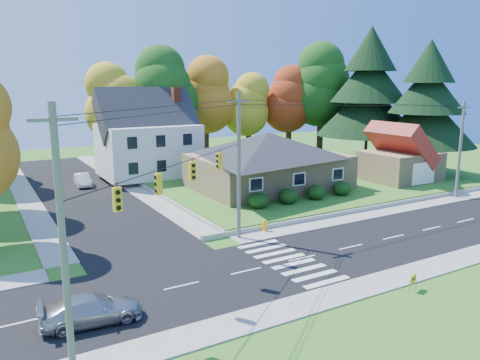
# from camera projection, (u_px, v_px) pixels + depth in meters

# --- Properties ---
(ground) EXTENTS (120.00, 120.00, 0.00)m
(ground) POSITION_uv_depth(u_px,v_px,m) (302.00, 258.00, 28.73)
(ground) COLOR #3D7923
(road_main) EXTENTS (90.00, 8.00, 0.02)m
(road_main) POSITION_uv_depth(u_px,v_px,m) (302.00, 258.00, 28.73)
(road_main) COLOR black
(road_main) RESTS_ON ground
(road_cross) EXTENTS (8.00, 44.00, 0.02)m
(road_cross) POSITION_uv_depth(u_px,v_px,m) (80.00, 190.00, 46.86)
(road_cross) COLOR black
(road_cross) RESTS_ON ground
(sidewalk_north) EXTENTS (90.00, 2.00, 0.08)m
(sidewalk_north) POSITION_uv_depth(u_px,v_px,m) (259.00, 235.00, 32.96)
(sidewalk_north) COLOR #9C9A90
(sidewalk_north) RESTS_ON ground
(sidewalk_south) EXTENTS (90.00, 2.00, 0.08)m
(sidewalk_south) POSITION_uv_depth(u_px,v_px,m) (360.00, 288.00, 24.49)
(sidewalk_south) COLOR #9C9A90
(sidewalk_south) RESTS_ON ground
(lawn) EXTENTS (30.00, 30.00, 0.50)m
(lawn) POSITION_uv_depth(u_px,v_px,m) (280.00, 176.00, 52.85)
(lawn) COLOR #3D7923
(lawn) RESTS_ON ground
(ranch_house) EXTENTS (14.60, 10.60, 5.40)m
(ranch_house) POSITION_uv_depth(u_px,v_px,m) (268.00, 159.00, 45.55)
(ranch_house) COLOR tan
(ranch_house) RESTS_ON lawn
(colonial_house) EXTENTS (10.40, 8.40, 9.60)m
(colonial_house) POSITION_uv_depth(u_px,v_px,m) (148.00, 138.00, 51.56)
(colonial_house) COLOR silver
(colonial_house) RESTS_ON lawn
(garage) EXTENTS (7.30, 6.30, 4.60)m
(garage) POSITION_uv_depth(u_px,v_px,m) (400.00, 158.00, 49.09)
(garage) COLOR tan
(garage) RESTS_ON lawn
(hedge_row) EXTENTS (10.70, 1.70, 1.27)m
(hedge_row) POSITION_uv_depth(u_px,v_px,m) (302.00, 194.00, 40.48)
(hedge_row) COLOR #163A10
(hedge_row) RESTS_ON lawn
(traffic_infrastructure) EXTENTS (38.10, 10.66, 10.00)m
(traffic_infrastructure) POSITION_uv_depth(u_px,v_px,m) (289.00, 173.00, 28.76)
(traffic_infrastructure) COLOR #666059
(traffic_infrastructure) RESTS_ON ground
(tree_lot_0) EXTENTS (6.72, 6.72, 12.51)m
(tree_lot_0) POSITION_uv_depth(u_px,v_px,m) (113.00, 103.00, 54.89)
(tree_lot_0) COLOR #3F2A19
(tree_lot_0) RESTS_ON lawn
(tree_lot_1) EXTENTS (7.84, 7.84, 14.60)m
(tree_lot_1) POSITION_uv_depth(u_px,v_px,m) (164.00, 91.00, 56.71)
(tree_lot_1) COLOR #3F2A19
(tree_lot_1) RESTS_ON lawn
(tree_lot_2) EXTENTS (7.28, 7.28, 13.56)m
(tree_lot_2) POSITION_uv_depth(u_px,v_px,m) (205.00, 96.00, 60.63)
(tree_lot_2) COLOR #3F2A19
(tree_lot_2) RESTS_ON lawn
(tree_lot_3) EXTENTS (6.16, 6.16, 11.47)m
(tree_lot_3) POSITION_uv_depth(u_px,v_px,m) (249.00, 105.00, 62.98)
(tree_lot_3) COLOR #3F2A19
(tree_lot_3) RESTS_ON lawn
(tree_lot_4) EXTENTS (6.72, 6.72, 12.51)m
(tree_lot_4) POSITION_uv_depth(u_px,v_px,m) (289.00, 99.00, 64.94)
(tree_lot_4) COLOR #3F2A19
(tree_lot_4) RESTS_ON lawn
(tree_lot_5) EXTENTS (8.40, 8.40, 15.64)m
(tree_lot_5) POSITION_uv_depth(u_px,v_px,m) (322.00, 85.00, 64.80)
(tree_lot_5) COLOR #3F2A19
(tree_lot_5) RESTS_ON lawn
(conifer_east_a) EXTENTS (12.80, 12.80, 16.96)m
(conifer_east_a) POSITION_uv_depth(u_px,v_px,m) (369.00, 92.00, 58.69)
(conifer_east_a) COLOR #3F2A19
(conifer_east_a) RESTS_ON lawn
(conifer_east_b) EXTENTS (11.20, 11.20, 14.84)m
(conifer_east_b) POSITION_uv_depth(u_px,v_px,m) (427.00, 104.00, 52.62)
(conifer_east_b) COLOR #3F2A19
(conifer_east_b) RESTS_ON lawn
(silver_sedan) EXTENTS (4.60, 2.20, 1.29)m
(silver_sedan) POSITION_uv_depth(u_px,v_px,m) (91.00, 310.00, 20.85)
(silver_sedan) COLOR #A7A8AE
(silver_sedan) RESTS_ON road_main
(white_car) EXTENTS (1.60, 3.98, 1.29)m
(white_car) POSITION_uv_depth(u_px,v_px,m) (83.00, 180.00, 48.73)
(white_car) COLOR silver
(white_car) RESTS_ON road_cross
(fire_hydrant) EXTENTS (0.51, 0.41, 0.91)m
(fire_hydrant) POSITION_uv_depth(u_px,v_px,m) (265.00, 226.00, 33.80)
(fire_hydrant) COLOR #FFA905
(fire_hydrant) RESTS_ON ground
(yard_sign) EXTENTS (0.66, 0.24, 0.85)m
(yard_sign) POSITION_uv_depth(u_px,v_px,m) (413.00, 279.00, 24.20)
(yard_sign) COLOR black
(yard_sign) RESTS_ON ground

